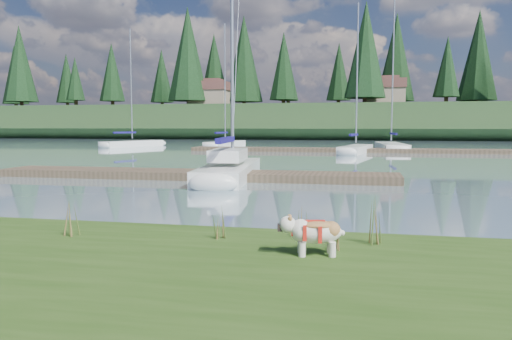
# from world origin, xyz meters

# --- Properties ---
(ground) EXTENTS (200.00, 200.00, 0.00)m
(ground) POSITION_xyz_m (0.00, 30.00, 0.00)
(ground) COLOR #809EAC
(ground) RESTS_ON ground
(ridge) EXTENTS (200.00, 20.00, 5.00)m
(ridge) POSITION_xyz_m (0.00, 73.00, 2.50)
(ridge) COLOR #1F361A
(ridge) RESTS_ON ground
(bulldog) EXTENTS (0.90, 0.46, 0.53)m
(bulldog) POSITION_xyz_m (1.92, -3.07, 0.68)
(bulldog) COLOR silver
(bulldog) RESTS_ON bank
(sailboat_main) EXTENTS (2.57, 8.61, 12.23)m
(sailboat_main) POSITION_xyz_m (-2.62, 10.02, 0.42)
(sailboat_main) COLOR white
(sailboat_main) RESTS_ON ground
(dock_near) EXTENTS (16.00, 2.00, 0.30)m
(dock_near) POSITION_xyz_m (-4.00, 9.00, 0.15)
(dock_near) COLOR #4C3D2C
(dock_near) RESTS_ON ground
(dock_far) EXTENTS (26.00, 2.20, 0.30)m
(dock_far) POSITION_xyz_m (2.00, 30.00, 0.15)
(dock_far) COLOR #4C3D2C
(dock_far) RESTS_ON ground
(sailboat_bg_0) EXTENTS (4.38, 7.97, 11.53)m
(sailboat_bg_0) POSITION_xyz_m (-19.25, 36.54, 0.32)
(sailboat_bg_0) COLOR white
(sailboat_bg_0) RESTS_ON ground
(sailboat_bg_1) EXTENTS (2.53, 8.03, 11.80)m
(sailboat_bg_1) POSITION_xyz_m (-10.16, 37.41, 0.33)
(sailboat_bg_1) COLOR white
(sailboat_bg_1) RESTS_ON ground
(sailboat_bg_2) EXTENTS (2.80, 7.56, 11.21)m
(sailboat_bg_2) POSITION_xyz_m (2.29, 29.28, 0.33)
(sailboat_bg_2) COLOR white
(sailboat_bg_2) RESTS_ON ground
(sailboat_bg_3) EXTENTS (2.61, 9.58, 13.73)m
(sailboat_bg_3) POSITION_xyz_m (5.01, 35.18, 0.32)
(sailboat_bg_3) COLOR white
(sailboat_bg_3) RESTS_ON ground
(weed_0) EXTENTS (0.17, 0.14, 0.55)m
(weed_0) POSITION_xyz_m (0.37, -2.39, 0.58)
(weed_0) COLOR #475B23
(weed_0) RESTS_ON bank
(weed_1) EXTENTS (0.17, 0.14, 0.52)m
(weed_1) POSITION_xyz_m (1.63, -2.16, 0.57)
(weed_1) COLOR #475B23
(weed_1) RESTS_ON bank
(weed_2) EXTENTS (0.17, 0.14, 0.73)m
(weed_2) POSITION_xyz_m (2.72, -2.27, 0.66)
(weed_2) COLOR #475B23
(weed_2) RESTS_ON bank
(weed_3) EXTENTS (0.17, 0.14, 0.63)m
(weed_3) POSITION_xyz_m (-1.94, -2.67, 0.62)
(weed_3) COLOR #475B23
(weed_3) RESTS_ON bank
(weed_4) EXTENTS (0.17, 0.14, 0.37)m
(weed_4) POSITION_xyz_m (2.15, -2.71, 0.51)
(weed_4) COLOR #475B23
(weed_4) RESTS_ON bank
(mud_lip) EXTENTS (60.00, 0.50, 0.14)m
(mud_lip) POSITION_xyz_m (0.00, -1.60, 0.07)
(mud_lip) COLOR #33281C
(mud_lip) RESTS_ON ground
(conifer_0) EXTENTS (5.72, 5.72, 14.15)m
(conifer_0) POSITION_xyz_m (-55.00, 67.00, 12.64)
(conifer_0) COLOR #382619
(conifer_0) RESTS_ON ridge
(conifer_1) EXTENTS (4.40, 4.40, 11.30)m
(conifer_1) POSITION_xyz_m (-40.00, 71.00, 11.28)
(conifer_1) COLOR #382619
(conifer_1) RESTS_ON ridge
(conifer_2) EXTENTS (6.60, 6.60, 16.05)m
(conifer_2) POSITION_xyz_m (-25.00, 68.00, 13.54)
(conifer_2) COLOR #382619
(conifer_2) RESTS_ON ridge
(conifer_3) EXTENTS (4.84, 4.84, 12.25)m
(conifer_3) POSITION_xyz_m (-10.00, 72.00, 11.74)
(conifer_3) COLOR #382619
(conifer_3) RESTS_ON ridge
(conifer_4) EXTENTS (6.16, 6.16, 15.10)m
(conifer_4) POSITION_xyz_m (3.00, 66.00, 13.09)
(conifer_4) COLOR #382619
(conifer_4) RESTS_ON ridge
(conifer_5) EXTENTS (3.96, 3.96, 10.35)m
(conifer_5) POSITION_xyz_m (15.00, 70.00, 10.83)
(conifer_5) COLOR #382619
(conifer_5) RESTS_ON ridge
(house_0) EXTENTS (6.30, 5.30, 4.65)m
(house_0) POSITION_xyz_m (-22.00, 70.00, 7.31)
(house_0) COLOR gray
(house_0) RESTS_ON ridge
(house_1) EXTENTS (6.30, 5.30, 4.65)m
(house_1) POSITION_xyz_m (6.00, 71.00, 7.31)
(house_1) COLOR gray
(house_1) RESTS_ON ridge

